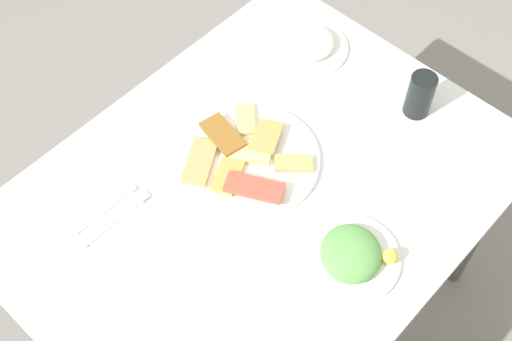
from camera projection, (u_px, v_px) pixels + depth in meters
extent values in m
plane|color=gray|center=(259.00, 309.00, 2.23)|extent=(6.00, 6.00, 0.00)
cube|color=white|center=(260.00, 192.00, 1.63)|extent=(1.17, 0.90, 0.02)
cylinder|color=#534F50|center=(281.00, 84.00, 2.30)|extent=(0.04, 0.04, 0.70)
cylinder|color=#534F50|center=(22.00, 301.00, 1.87)|extent=(0.04, 0.04, 0.70)
cylinder|color=#534F50|center=(482.00, 224.00, 2.00)|extent=(0.04, 0.04, 0.70)
cylinder|color=white|center=(250.00, 159.00, 1.66)|extent=(0.34, 0.34, 0.01)
cube|color=tan|center=(294.00, 163.00, 1.64)|extent=(0.10, 0.10, 0.01)
cube|color=#F1C886|center=(248.00, 152.00, 1.66)|extent=(0.11, 0.13, 0.01)
cube|color=#906025|center=(223.00, 134.00, 1.67)|extent=(0.08, 0.13, 0.01)
cube|color=#CC5140|center=(255.00, 188.00, 1.59)|extent=(0.11, 0.15, 0.01)
cube|color=tan|center=(266.00, 136.00, 1.67)|extent=(0.11, 0.10, 0.01)
cube|color=tan|center=(200.00, 162.00, 1.64)|extent=(0.14, 0.12, 0.01)
cube|color=gold|center=(229.00, 172.00, 1.63)|extent=(0.13, 0.10, 0.01)
cube|color=#F0D376|center=(246.00, 120.00, 1.71)|extent=(0.10, 0.10, 0.01)
cylinder|color=white|center=(350.00, 258.00, 1.52)|extent=(0.22, 0.22, 0.01)
ellipsoid|color=#62A655|center=(351.00, 253.00, 1.50)|extent=(0.20, 0.19, 0.06)
sphere|color=yellow|center=(390.00, 256.00, 1.49)|extent=(0.03, 0.03, 0.03)
cylinder|color=white|center=(307.00, 47.00, 1.87)|extent=(0.22, 0.22, 0.01)
ellipsoid|color=white|center=(308.00, 42.00, 1.85)|extent=(0.20, 0.20, 0.06)
cylinder|color=black|center=(420.00, 95.00, 1.70)|extent=(0.09, 0.09, 0.12)
cube|color=white|center=(111.00, 215.00, 1.58)|extent=(0.18, 0.18, 0.00)
cube|color=silver|center=(105.00, 209.00, 1.58)|extent=(0.17, 0.02, 0.00)
cube|color=silver|center=(116.00, 219.00, 1.57)|extent=(0.19, 0.03, 0.00)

